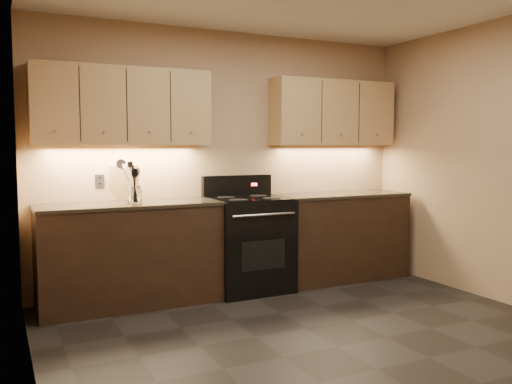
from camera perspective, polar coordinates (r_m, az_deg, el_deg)
floor at (r=4.09m, az=8.61°, el=-15.80°), size 4.00×4.00×0.00m
wall_back at (r=5.59m, az=-2.93°, el=3.42°), size 4.00×0.04×2.60m
wall_left at (r=3.16m, az=-22.54°, el=1.92°), size 0.04×4.00×2.60m
counter_left at (r=5.06m, az=-13.14°, el=-6.37°), size 1.62×0.62×0.93m
counter_right at (r=5.98m, az=8.75°, el=-4.57°), size 1.46×0.62×0.93m
stove at (r=5.42m, az=-0.79°, el=-5.36°), size 0.76×0.68×1.14m
upper_cab_left at (r=5.13m, az=-13.81°, el=8.74°), size 1.60×0.30×0.70m
upper_cab_right at (r=6.04m, az=8.09°, el=8.23°), size 1.44×0.30×0.70m
outlet_plate at (r=5.23m, az=-16.13°, el=1.15°), size 0.08×0.01×0.12m
utensil_crock at (r=4.95m, az=-12.64°, el=-0.34°), size 0.13×0.13×0.16m
cutting_board at (r=5.23m, az=-13.66°, el=0.97°), size 0.29×0.16×0.34m
wooden_spoon at (r=4.93m, az=-12.98°, el=0.73°), size 0.12×0.07×0.31m
black_spoon at (r=4.96m, az=-12.70°, el=0.78°), size 0.08×0.15×0.31m
black_turner at (r=4.91m, az=-12.51°, el=0.98°), size 0.12×0.19×0.36m
steel_spatula at (r=4.96m, az=-12.45°, el=1.25°), size 0.17×0.17×0.40m
steel_skimmer at (r=4.94m, az=-12.32°, el=1.26°), size 0.23×0.15×0.40m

